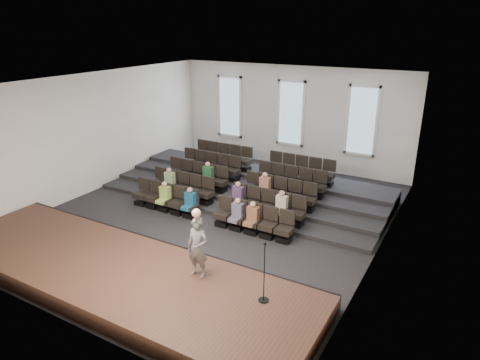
# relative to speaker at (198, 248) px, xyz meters

# --- Properties ---
(ground) EXTENTS (14.00, 14.00, 0.00)m
(ground) POSITION_rel_speaker_xyz_m (-2.28, 4.33, -1.35)
(ground) COLOR black
(ground) RESTS_ON ground
(ceiling) EXTENTS (12.00, 14.00, 0.02)m
(ceiling) POSITION_rel_speaker_xyz_m (-2.28, 4.33, 3.66)
(ceiling) COLOR white
(ceiling) RESTS_ON ground
(wall_back) EXTENTS (12.00, 0.04, 5.00)m
(wall_back) POSITION_rel_speaker_xyz_m (-2.28, 11.35, 1.15)
(wall_back) COLOR white
(wall_back) RESTS_ON ground
(wall_front) EXTENTS (12.00, 0.04, 5.00)m
(wall_front) POSITION_rel_speaker_xyz_m (-2.28, -2.69, 1.15)
(wall_front) COLOR white
(wall_front) RESTS_ON ground
(wall_left) EXTENTS (0.04, 14.00, 5.00)m
(wall_left) POSITION_rel_speaker_xyz_m (-8.30, 4.33, 1.15)
(wall_left) COLOR white
(wall_left) RESTS_ON ground
(wall_right) EXTENTS (0.04, 14.00, 5.00)m
(wall_right) POSITION_rel_speaker_xyz_m (3.74, 4.33, 1.15)
(wall_right) COLOR white
(wall_right) RESTS_ON ground
(stage) EXTENTS (11.80, 3.60, 0.50)m
(stage) POSITION_rel_speaker_xyz_m (-2.28, -0.77, -1.10)
(stage) COLOR #40261B
(stage) RESTS_ON ground
(stage_lip) EXTENTS (11.80, 0.06, 0.52)m
(stage_lip) POSITION_rel_speaker_xyz_m (-2.28, 1.00, -1.10)
(stage_lip) COLOR black
(stage_lip) RESTS_ON ground
(risers) EXTENTS (11.80, 4.80, 0.60)m
(risers) POSITION_rel_speaker_xyz_m (-2.28, 7.50, -1.15)
(risers) COLOR black
(risers) RESTS_ON ground
(seating_rows) EXTENTS (6.80, 4.70, 1.67)m
(seating_rows) POSITION_rel_speaker_xyz_m (-2.28, 5.87, -0.67)
(seating_rows) COLOR black
(seating_rows) RESTS_ON ground
(windows) EXTENTS (8.44, 0.10, 3.24)m
(windows) POSITION_rel_speaker_xyz_m (-2.28, 11.28, 1.35)
(windows) COLOR white
(windows) RESTS_ON wall_back
(audience) EXTENTS (5.45, 2.64, 1.10)m
(audience) POSITION_rel_speaker_xyz_m (-2.13, 4.55, -0.55)
(audience) COLOR #96BC4B
(audience) RESTS_ON seating_rows
(speaker) EXTENTS (0.62, 0.41, 1.69)m
(speaker) POSITION_rel_speaker_xyz_m (0.00, 0.00, 0.00)
(speaker) COLOR #585653
(speaker) RESTS_ON stage
(mic_stand) EXTENTS (0.27, 0.27, 1.60)m
(mic_stand) POSITION_rel_speaker_xyz_m (2.02, -0.13, -0.37)
(mic_stand) COLOR black
(mic_stand) RESTS_ON stage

